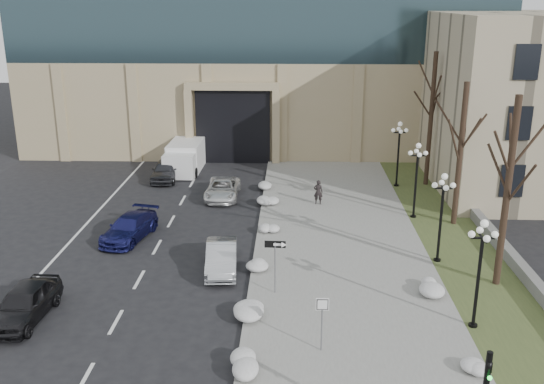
{
  "coord_description": "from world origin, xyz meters",
  "views": [
    {
      "loc": [
        0.8,
        -16.23,
        12.94
      ],
      "look_at": [
        -0.19,
        13.15,
        3.5
      ],
      "focal_mm": 40.0,
      "sensor_mm": 36.0,
      "label": 1
    }
  ],
  "objects_px": {
    "car_e": "(166,170)",
    "lamppost_b": "(442,206)",
    "car_c": "(129,228)",
    "pedestrian": "(318,192)",
    "car_d": "(223,189)",
    "lamppost_d": "(399,145)",
    "car_a": "(24,303)",
    "box_truck": "(186,156)",
    "car_b": "(221,257)",
    "lamppost_c": "(417,170)",
    "keep_sign": "(322,313)",
    "lamppost_a": "(480,260)",
    "one_way_sign": "(279,251)"
  },
  "relations": [
    {
      "from": "lamppost_a",
      "to": "one_way_sign",
      "type": "bearing_deg",
      "value": 161.76
    },
    {
      "from": "car_a",
      "to": "pedestrian",
      "type": "xyz_separation_m",
      "value": [
        12.88,
        15.11,
        0.18
      ]
    },
    {
      "from": "car_e",
      "to": "lamppost_b",
      "type": "height_order",
      "value": "lamppost_b"
    },
    {
      "from": "box_truck",
      "to": "keep_sign",
      "type": "relative_size",
      "value": 3.01
    },
    {
      "from": "car_c",
      "to": "one_way_sign",
      "type": "distance_m",
      "value": 10.82
    },
    {
      "from": "car_a",
      "to": "keep_sign",
      "type": "height_order",
      "value": "keep_sign"
    },
    {
      "from": "car_b",
      "to": "car_c",
      "type": "bearing_deg",
      "value": 140.16
    },
    {
      "from": "one_way_sign",
      "to": "lamppost_b",
      "type": "height_order",
      "value": "lamppost_b"
    },
    {
      "from": "lamppost_a",
      "to": "lamppost_d",
      "type": "distance_m",
      "value": 19.5
    },
    {
      "from": "lamppost_c",
      "to": "lamppost_d",
      "type": "height_order",
      "value": "same"
    },
    {
      "from": "lamppost_b",
      "to": "lamppost_d",
      "type": "height_order",
      "value": "same"
    },
    {
      "from": "car_c",
      "to": "one_way_sign",
      "type": "bearing_deg",
      "value": -24.66
    },
    {
      "from": "lamppost_b",
      "to": "lamppost_c",
      "type": "bearing_deg",
      "value": 90.0
    },
    {
      "from": "pedestrian",
      "to": "car_a",
      "type": "bearing_deg",
      "value": 56.36
    },
    {
      "from": "car_e",
      "to": "pedestrian",
      "type": "xyz_separation_m",
      "value": [
        11.1,
        -5.54,
        0.18
      ]
    },
    {
      "from": "box_truck",
      "to": "lamppost_b",
      "type": "bearing_deg",
      "value": -46.58
    },
    {
      "from": "car_b",
      "to": "car_c",
      "type": "relative_size",
      "value": 0.92
    },
    {
      "from": "car_c",
      "to": "keep_sign",
      "type": "distance_m",
      "value": 15.19
    },
    {
      "from": "car_b",
      "to": "car_c",
      "type": "height_order",
      "value": "car_b"
    },
    {
      "from": "lamppost_a",
      "to": "lamppost_d",
      "type": "relative_size",
      "value": 1.0
    },
    {
      "from": "car_d",
      "to": "lamppost_a",
      "type": "height_order",
      "value": "lamppost_a"
    },
    {
      "from": "one_way_sign",
      "to": "lamppost_d",
      "type": "relative_size",
      "value": 0.56
    },
    {
      "from": "car_d",
      "to": "lamppost_d",
      "type": "relative_size",
      "value": 0.97
    },
    {
      "from": "car_b",
      "to": "lamppost_b",
      "type": "xyz_separation_m",
      "value": [
        10.93,
        1.29,
        2.37
      ]
    },
    {
      "from": "car_a",
      "to": "lamppost_c",
      "type": "distance_m",
      "value": 22.78
    },
    {
      "from": "car_a",
      "to": "car_c",
      "type": "relative_size",
      "value": 0.96
    },
    {
      "from": "car_a",
      "to": "box_truck",
      "type": "distance_m",
      "value": 23.89
    },
    {
      "from": "car_d",
      "to": "keep_sign",
      "type": "height_order",
      "value": "keep_sign"
    },
    {
      "from": "car_c",
      "to": "box_truck",
      "type": "xyz_separation_m",
      "value": [
        0.72,
        14.7,
        0.4
      ]
    },
    {
      "from": "keep_sign",
      "to": "lamppost_b",
      "type": "bearing_deg",
      "value": 51.88
    },
    {
      "from": "car_c",
      "to": "pedestrian",
      "type": "xyz_separation_m",
      "value": [
        10.8,
        6.09,
        0.26
      ]
    },
    {
      "from": "car_b",
      "to": "car_e",
      "type": "xyz_separation_m",
      "value": [
        -5.93,
        15.56,
        0.05
      ]
    },
    {
      "from": "pedestrian",
      "to": "lamppost_c",
      "type": "distance_m",
      "value": 6.54
    },
    {
      "from": "car_d",
      "to": "lamppost_b",
      "type": "bearing_deg",
      "value": -39.58
    },
    {
      "from": "pedestrian",
      "to": "keep_sign",
      "type": "height_order",
      "value": "keep_sign"
    },
    {
      "from": "pedestrian",
      "to": "car_c",
      "type": "bearing_deg",
      "value": 36.2
    },
    {
      "from": "box_truck",
      "to": "one_way_sign",
      "type": "bearing_deg",
      "value": -68.78
    },
    {
      "from": "car_d",
      "to": "lamppost_a",
      "type": "xyz_separation_m",
      "value": [
        12.17,
        -16.64,
        2.43
      ]
    },
    {
      "from": "car_c",
      "to": "car_d",
      "type": "distance_m",
      "value": 8.69
    },
    {
      "from": "car_e",
      "to": "car_b",
      "type": "bearing_deg",
      "value": -70.01
    },
    {
      "from": "car_d",
      "to": "pedestrian",
      "type": "distance_m",
      "value": 6.56
    },
    {
      "from": "pedestrian",
      "to": "one_way_sign",
      "type": "xyz_separation_m",
      "value": [
        -2.28,
        -12.58,
        1.26
      ]
    },
    {
      "from": "car_c",
      "to": "lamppost_d",
      "type": "distance_m",
      "value": 19.68
    },
    {
      "from": "car_d",
      "to": "lamppost_d",
      "type": "bearing_deg",
      "value": 13.46
    },
    {
      "from": "keep_sign",
      "to": "lamppost_a",
      "type": "relative_size",
      "value": 0.49
    },
    {
      "from": "keep_sign",
      "to": "lamppost_b",
      "type": "relative_size",
      "value": 0.49
    },
    {
      "from": "car_b",
      "to": "lamppost_c",
      "type": "bearing_deg",
      "value": 30.64
    },
    {
      "from": "car_a",
      "to": "lamppost_a",
      "type": "xyz_separation_m",
      "value": [
        18.64,
        -0.12,
        2.32
      ]
    },
    {
      "from": "car_e",
      "to": "keep_sign",
      "type": "relative_size",
      "value": 1.9
    },
    {
      "from": "lamppost_a",
      "to": "lamppost_d",
      "type": "xyz_separation_m",
      "value": [
        0.0,
        19.5,
        0.0
      ]
    }
  ]
}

